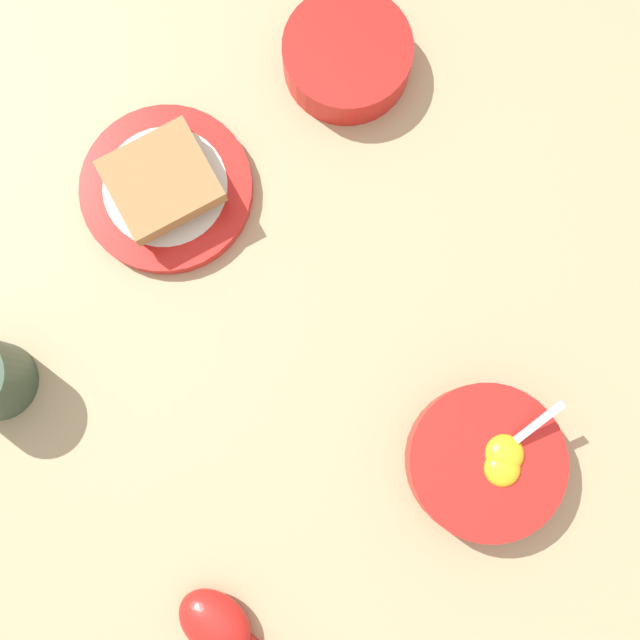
# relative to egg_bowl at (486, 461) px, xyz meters

# --- Properties ---
(ground_plane) EXTENTS (3.00, 3.00, 0.00)m
(ground_plane) POSITION_rel_egg_bowl_xyz_m (-0.14, 0.16, -0.02)
(ground_plane) COLOR tan
(egg_bowl) EXTENTS (0.15, 0.15, 0.07)m
(egg_bowl) POSITION_rel_egg_bowl_xyz_m (0.00, 0.00, 0.00)
(egg_bowl) COLOR red
(egg_bowl) RESTS_ON ground_plane
(toast_plate) EXTENTS (0.17, 0.17, 0.02)m
(toast_plate) POSITION_rel_egg_bowl_xyz_m (-0.15, 0.38, -0.01)
(toast_plate) COLOR red
(toast_plate) RESTS_ON ground_plane
(toast_sandwich) EXTENTS (0.10, 0.10, 0.04)m
(toast_sandwich) POSITION_rel_egg_bowl_xyz_m (-0.15, 0.38, 0.01)
(toast_sandwich) COLOR brown
(toast_sandwich) RESTS_ON toast_plate
(soup_spoon) EXTENTS (0.10, 0.16, 0.03)m
(soup_spoon) POSITION_rel_egg_bowl_xyz_m (-0.28, -0.02, -0.01)
(soup_spoon) COLOR red
(soup_spoon) RESTS_ON ground_plane
(congee_bowl) EXTENTS (0.13, 0.13, 0.04)m
(congee_bowl) POSITION_rel_egg_bowl_xyz_m (0.07, 0.42, -0.00)
(congee_bowl) COLOR red
(congee_bowl) RESTS_ON ground_plane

